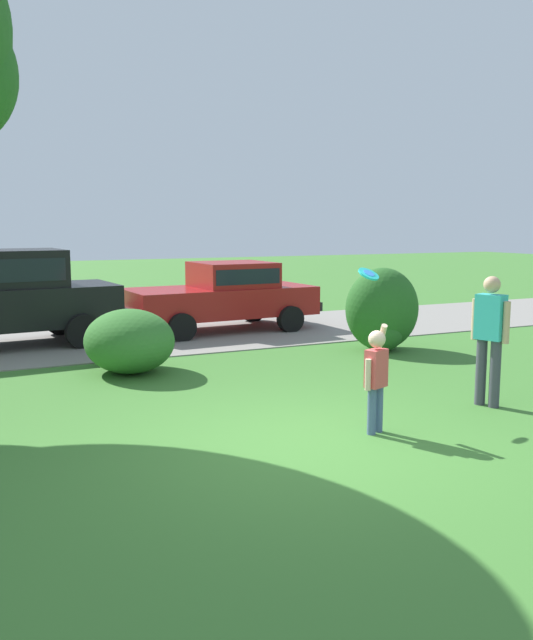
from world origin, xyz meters
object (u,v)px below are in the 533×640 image
object	(u,v)px
parked_sedan	(224,294)
child_thrower	(376,373)
frisbee	(369,274)
adult_onlooker	(490,333)

from	to	relation	value
parked_sedan	child_thrower	distance (m)	7.95
frisbee	adult_onlooker	bearing A→B (deg)	-19.05
child_thrower	frisbee	distance (m)	1.47
child_thrower	frisbee	bearing A→B (deg)	62.32
parked_sedan	frisbee	size ratio (longest dim) A/B	14.88
child_thrower	adult_onlooker	world-z (taller)	adult_onlooker
child_thrower	frisbee	xyz separation A→B (m)	(0.47, 0.90, 1.06)
parked_sedan	frisbee	world-z (taller)	frisbee
frisbee	parked_sedan	bearing A→B (deg)	83.82
child_thrower	frisbee	world-z (taller)	frisbee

